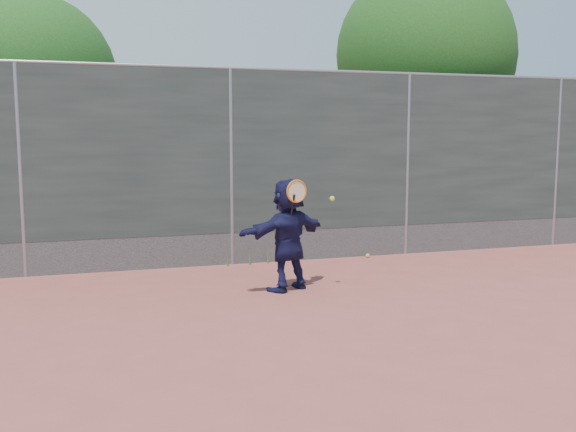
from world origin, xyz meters
name	(u,v)px	position (x,y,z in m)	size (l,w,h in m)	color
ground	(304,328)	(0.00, 0.00, 0.00)	(80.00, 80.00, 0.00)	#9E4C42
player	(288,235)	(0.34, 1.66, 0.73)	(1.35, 0.43, 1.45)	#16163C
ball_ground	(368,256)	(2.24, 3.35, 0.03)	(0.07, 0.07, 0.07)	#BAE232
fence	(231,163)	(0.00, 3.50, 1.58)	(20.00, 0.06, 3.03)	#38423D
swing_action	(300,193)	(0.44, 1.47, 1.27)	(0.68, 0.14, 0.51)	orange
tree_right	(432,61)	(4.68, 5.75, 3.49)	(3.78, 3.60, 5.39)	#382314
tree_left	(42,83)	(-2.85, 6.55, 2.94)	(3.15, 3.00, 4.53)	#382314
weed_clump	(252,256)	(0.29, 3.38, 0.13)	(0.68, 0.07, 0.30)	#387226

